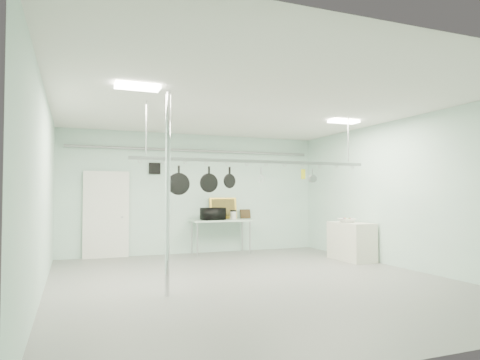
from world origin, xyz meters
name	(u,v)px	position (x,y,z in m)	size (l,w,h in m)	color
floor	(253,281)	(0.00, 0.00, 0.00)	(8.00, 8.00, 0.00)	gray
ceiling	(253,106)	(0.00, 0.00, 3.19)	(7.00, 8.00, 0.02)	silver
back_wall	(195,193)	(0.00, 3.99, 1.60)	(7.00, 0.02, 3.20)	silver
right_wall	(404,193)	(3.49, 0.00, 1.60)	(0.02, 8.00, 3.20)	silver
door	(106,215)	(-2.30, 3.94, 1.05)	(1.10, 0.10, 2.20)	silver
wall_vent	(155,168)	(-1.10, 3.97, 2.25)	(0.30, 0.04, 0.30)	black
conduit_pipe	(196,151)	(0.00, 3.90, 2.75)	(0.07, 0.07, 6.60)	gray
chrome_pole	(168,192)	(-1.70, -0.60, 1.60)	(0.08, 0.08, 3.20)	silver
prep_table	(221,222)	(0.60, 3.60, 0.83)	(1.60, 0.70, 0.91)	silver
side_cabinet	(351,241)	(3.15, 1.40, 0.45)	(0.60, 1.20, 0.90)	silver
pot_rack	(257,160)	(0.20, 0.30, 2.23)	(4.80, 0.06, 1.00)	#B7B7BC
light_panel_left	(138,87)	(-2.20, -0.80, 3.16)	(0.65, 0.30, 0.05)	white
light_panel_right	(344,121)	(2.40, 0.60, 3.16)	(0.65, 0.30, 0.05)	white
microwave	(213,214)	(0.34, 3.48, 1.07)	(0.58, 0.39, 0.32)	black
coffee_canister	(233,215)	(0.96, 3.62, 1.01)	(0.16, 0.16, 0.21)	silver
painting_large	(223,208)	(0.77, 3.90, 1.20)	(0.78, 0.05, 0.58)	gold
painting_small	(245,214)	(1.42, 3.90, 1.03)	(0.30, 0.04, 0.25)	#372713
fruit_bowl	(347,220)	(3.06, 1.45, 0.95)	(0.41, 0.41, 0.10)	white
skillet_left	(179,180)	(-1.32, 0.30, 1.82)	(0.39, 0.06, 0.53)	black
skillet_mid	(209,179)	(-0.75, 0.30, 1.85)	(0.35, 0.06, 0.48)	black
skillet_right	(230,177)	(-0.35, 0.30, 1.90)	(0.27, 0.06, 0.38)	black
whisk	(261,175)	(0.30, 0.30, 1.94)	(0.15, 0.15, 0.29)	silver
grater	(303,174)	(1.22, 0.30, 1.98)	(0.09, 0.02, 0.22)	gold
saucepan	(312,176)	(1.43, 0.30, 1.94)	(0.15, 0.09, 0.28)	#A9A9AE
fruit_cluster	(347,219)	(3.06, 1.45, 0.99)	(0.24, 0.24, 0.09)	#9F0E15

